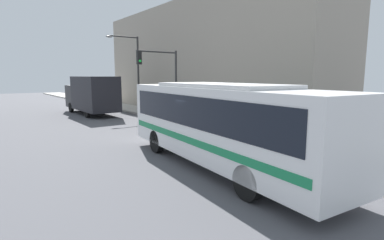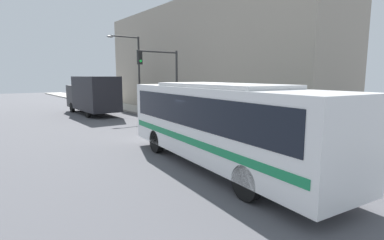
{
  "view_description": "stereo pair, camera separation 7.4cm",
  "coord_description": "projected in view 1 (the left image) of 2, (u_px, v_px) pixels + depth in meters",
  "views": [
    {
      "loc": [
        -7.3,
        -7.88,
        3.35
      ],
      "look_at": [
        0.98,
        3.09,
        1.33
      ],
      "focal_mm": 28.0,
      "sensor_mm": 36.0,
      "label": 1
    },
    {
      "loc": [
        -7.25,
        -7.93,
        3.35
      ],
      "look_at": [
        0.98,
        3.09,
        1.33
      ],
      "focal_mm": 28.0,
      "sensor_mm": 36.0,
      "label": 2
    }
  ],
  "objects": [
    {
      "name": "ground_plane",
      "position": [
        221.0,
        168.0,
        11.07
      ],
      "size": [
        120.0,
        120.0,
        0.0
      ],
      "primitive_type": "plane",
      "color": "#515156"
    },
    {
      "name": "sidewalk",
      "position": [
        131.0,
        109.0,
        30.4
      ],
      "size": [
        2.91,
        70.0,
        0.18
      ],
      "color": "#B7B2A8",
      "rests_on": "ground_plane"
    },
    {
      "name": "building_facade",
      "position": [
        202.0,
        60.0,
        27.71
      ],
      "size": [
        6.0,
        26.22,
        9.74
      ],
      "color": "#9E9384",
      "rests_on": "ground_plane"
    },
    {
      "name": "city_bus",
      "position": [
        220.0,
        120.0,
        10.86
      ],
      "size": [
        3.59,
        10.5,
        3.09
      ],
      "rotation": [
        0.0,
        0.0,
        -0.11
      ],
      "color": "white",
      "rests_on": "ground_plane"
    },
    {
      "name": "delivery_truck",
      "position": [
        91.0,
        94.0,
        26.23
      ],
      "size": [
        2.42,
        7.87,
        3.32
      ],
      "color": "black",
      "rests_on": "ground_plane"
    },
    {
      "name": "fire_hydrant",
      "position": [
        267.0,
        130.0,
        15.62
      ],
      "size": [
        0.27,
        0.36,
        0.8
      ],
      "color": "#999999",
      "rests_on": "sidewalk"
    },
    {
      "name": "traffic_light_pole",
      "position": [
        163.0,
        72.0,
        21.44
      ],
      "size": [
        3.28,
        0.35,
        5.01
      ],
      "color": "#2D2D2D",
      "rests_on": "sidewalk"
    },
    {
      "name": "parking_meter",
      "position": [
        195.0,
        110.0,
        20.43
      ],
      "size": [
        0.14,
        0.14,
        1.32
      ],
      "color": "#2D2D2D",
      "rests_on": "sidewalk"
    },
    {
      "name": "street_lamp",
      "position": [
        134.0,
        66.0,
        26.78
      ],
      "size": [
        3.0,
        0.28,
        6.65
      ],
      "color": "#2D2D2D",
      "rests_on": "sidewalk"
    },
    {
      "name": "pedestrian_near_corner",
      "position": [
        215.0,
        110.0,
        19.85
      ],
      "size": [
        0.34,
        0.34,
        1.82
      ],
      "color": "#23283D",
      "rests_on": "sidewalk"
    }
  ]
}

